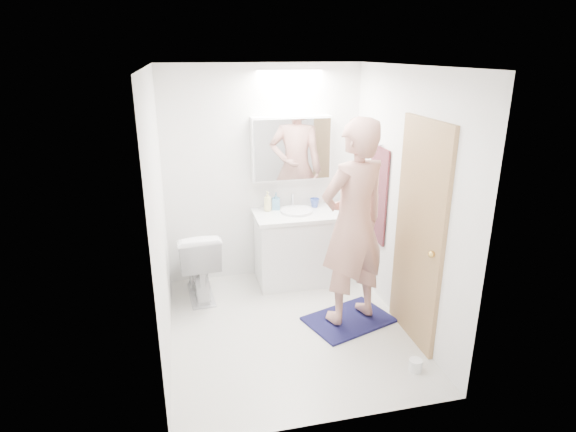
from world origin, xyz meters
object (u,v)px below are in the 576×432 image
object	(u,v)px
vanity_cabinet	(297,249)
toilet_paper_roll	(415,365)
soap_bottle_a	(268,201)
person	(353,224)
toothbrush_cup	(315,203)
soap_bottle_b	(276,201)
toilet	(198,263)
medicine_cabinet	(291,148)

from	to	relation	value
vanity_cabinet	toilet_paper_roll	distance (m)	1.93
vanity_cabinet	soap_bottle_a	distance (m)	0.64
person	toothbrush_cup	bearing A→B (deg)	-106.84
vanity_cabinet	soap_bottle_b	bearing A→B (deg)	138.28
vanity_cabinet	soap_bottle_b	world-z (taller)	soap_bottle_b
person	soap_bottle_a	world-z (taller)	person
toilet_paper_roll	vanity_cabinet	bearing A→B (deg)	107.14
person	toilet	bearing A→B (deg)	-50.31
medicine_cabinet	toilet_paper_roll	size ratio (longest dim) A/B	8.00
medicine_cabinet	person	world-z (taller)	person
soap_bottle_a	toilet_paper_roll	xyz separation A→B (m)	(0.86, -1.97, -0.88)
vanity_cabinet	person	size ratio (longest dim) A/B	0.46
toothbrush_cup	person	bearing A→B (deg)	-88.02
person	soap_bottle_b	world-z (taller)	person
soap_bottle_b	toilet_paper_roll	distance (m)	2.31
toilet	toilet_paper_roll	size ratio (longest dim) A/B	7.02
soap_bottle_a	toilet	bearing A→B (deg)	-161.81
vanity_cabinet	toilet	world-z (taller)	vanity_cabinet
vanity_cabinet	toothbrush_cup	xyz separation A→B (m)	(0.25, 0.16, 0.48)
toilet	person	size ratio (longest dim) A/B	0.40
soap_bottle_a	toothbrush_cup	xyz separation A→B (m)	(0.55, 0.01, -0.06)
toothbrush_cup	toilet_paper_roll	distance (m)	2.16
vanity_cabinet	soap_bottle_a	world-z (taller)	soap_bottle_a
toilet	toilet_paper_roll	xyz separation A→B (m)	(1.67, -1.70, -0.34)
vanity_cabinet	medicine_cabinet	xyz separation A→B (m)	(-0.02, 0.21, 1.11)
vanity_cabinet	person	bearing A→B (deg)	-73.64
toothbrush_cup	toilet_paper_roll	world-z (taller)	toothbrush_cup
soap_bottle_b	medicine_cabinet	bearing A→B (deg)	9.38
toilet	toilet_paper_roll	bearing A→B (deg)	130.68
person	soap_bottle_a	xyz separation A→B (m)	(-0.59, 1.12, -0.09)
vanity_cabinet	person	distance (m)	1.19
vanity_cabinet	soap_bottle_a	size ratio (longest dim) A/B	4.03
soap_bottle_a	toothbrush_cup	bearing A→B (deg)	1.04
person	soap_bottle_a	bearing A→B (deg)	-81.08
person	soap_bottle_b	distance (m)	1.25
vanity_cabinet	toothbrush_cup	distance (m)	0.56
toothbrush_cup	toilet	bearing A→B (deg)	-168.54
toilet	person	distance (m)	1.75
medicine_cabinet	toilet	xyz separation A→B (m)	(-1.09, -0.33, -1.11)
soap_bottle_a	toothbrush_cup	size ratio (longest dim) A/B	2.04
soap_bottle_a	soap_bottle_b	world-z (taller)	soap_bottle_a
vanity_cabinet	person	world-z (taller)	person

